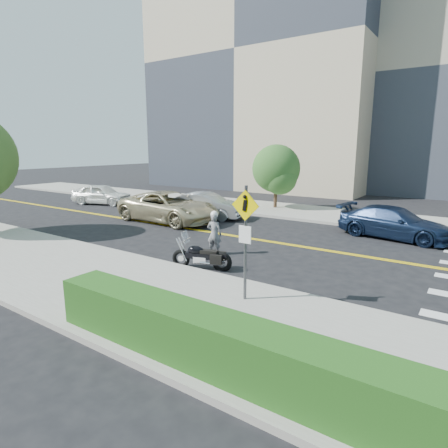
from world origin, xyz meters
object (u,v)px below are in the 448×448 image
motorcyclist (214,233)px  suv (169,207)px  parked_car_white (102,194)px  parked_car_silver (206,205)px  pedestrian_sign (245,232)px  motorcycle (202,251)px  parked_car_blue (394,223)px

motorcyclist → suv: 6.93m
suv → parked_car_white: size_ratio=1.40×
motorcyclist → suv: bearing=-46.5°
parked_car_silver → parked_car_white: bearing=77.7°
pedestrian_sign → motorcyclist: bearing=135.4°
motorcycle → parked_car_silver: size_ratio=0.46×
pedestrian_sign → motorcyclist: (-3.43, 3.38, -1.11)m
motorcycle → suv: size_ratio=0.35×
suv → pedestrian_sign: bearing=-126.1°
motorcyclist → parked_car_white: 15.30m
parked_car_white → suv: bearing=-121.7°
pedestrian_sign → parked_car_blue: 10.31m
motorcyclist → parked_car_silver: (-4.77, 5.78, -0.11)m
motorcycle → suv: (-6.50, 5.42, 0.20)m
pedestrian_sign → motorcycle: size_ratio=1.45×
parked_car_white → parked_car_silver: 9.41m
pedestrian_sign → parked_car_silver: (-8.19, 9.16, -1.22)m
motorcyclist → parked_car_blue: motorcyclist is taller
motorcycle → parked_car_blue: 9.52m
motorcycle → parked_car_silver: bearing=108.5°
parked_car_blue → parked_car_silver: bearing=103.7°
pedestrian_sign → suv: pedestrian_sign is taller
suv → parked_car_blue: (11.02, 2.95, -0.12)m
parked_car_silver → suv: bearing=140.0°
parked_car_blue → suv: bearing=113.4°
pedestrian_sign → parked_car_white: 19.87m
suv → parked_car_silver: 2.30m
motorcycle → parked_car_blue: size_ratio=0.42×
pedestrian_sign → suv: 11.74m
pedestrian_sign → suv: bearing=142.4°
parked_car_silver → pedestrian_sign: bearing=-150.7°
motorcycle → suv: bearing=122.5°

